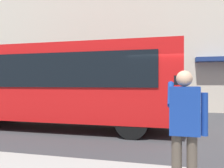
% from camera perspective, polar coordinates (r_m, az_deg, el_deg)
% --- Properties ---
extents(ground_plane, '(60.00, 60.00, 0.00)m').
position_cam_1_polar(ground_plane, '(8.15, 14.07, -11.69)').
color(ground_plane, '#38383A').
extents(building_facade_far, '(28.00, 1.55, 12.00)m').
position_cam_1_polar(building_facade_far, '(15.39, 14.27, 16.43)').
color(building_facade_far, beige).
rests_on(building_facade_far, ground_plane).
extents(red_bus, '(9.05, 2.54, 3.08)m').
position_cam_1_polar(red_bus, '(9.12, -13.12, 0.22)').
color(red_bus, red).
rests_on(red_bus, ground_plane).
extents(pedestrian_photographer, '(0.53, 0.52, 1.70)m').
position_cam_1_polar(pedestrian_photographer, '(3.42, 17.12, -8.81)').
color(pedestrian_photographer, '#4C4238').
rests_on(pedestrian_photographer, sidewalk_curb).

